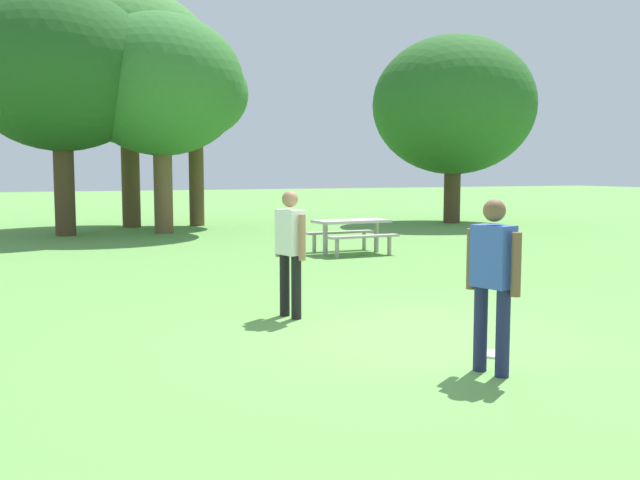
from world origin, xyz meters
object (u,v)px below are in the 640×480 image
(tree_back_left, at_px, (454,106))
(tree_far_right, at_px, (161,86))
(frisbee, at_px, (495,354))
(tree_broad_center, at_px, (128,68))
(tree_tall_left, at_px, (60,71))
(tree_slender_mid, at_px, (195,95))
(picnic_table_near, at_px, (351,229))
(person_thrower, at_px, (290,245))
(person_catcher, at_px, (493,274))

(tree_back_left, bearing_deg, tree_far_right, 179.84)
(frisbee, height_order, tree_far_right, tree_far_right)
(frisbee, height_order, tree_broad_center, tree_broad_center)
(tree_tall_left, height_order, tree_slender_mid, tree_tall_left)
(picnic_table_near, xyz_separation_m, tree_slender_mid, (-1.18, 9.48, 3.86))
(tree_far_right, xyz_separation_m, tree_slender_mid, (1.64, 2.45, 0.03))
(person_thrower, relative_size, tree_far_right, 0.25)
(tree_tall_left, height_order, tree_broad_center, tree_broad_center)
(frisbee, distance_m, tree_tall_left, 16.98)
(tree_tall_left, height_order, tree_far_right, tree_tall_left)
(person_thrower, relative_size, tree_tall_left, 0.23)
(tree_broad_center, xyz_separation_m, tree_back_left, (10.89, -2.68, -1.04))
(tree_broad_center, xyz_separation_m, tree_slender_mid, (2.16, -0.20, -0.81))
(tree_broad_center, bearing_deg, tree_back_left, -13.85)
(tree_broad_center, xyz_separation_m, tree_far_right, (0.52, -2.66, -0.83))
(person_catcher, xyz_separation_m, tree_back_left, (10.66, 16.19, 3.24))
(frisbee, relative_size, tree_far_right, 0.05)
(tree_slender_mid, bearing_deg, picnic_table_near, -82.89)
(person_catcher, relative_size, frisbee, 5.49)
(picnic_table_near, relative_size, tree_far_right, 0.27)
(person_thrower, height_order, tree_broad_center, tree_broad_center)
(picnic_table_near, xyz_separation_m, tree_back_left, (7.54, 7.00, 3.62))
(person_thrower, bearing_deg, tree_tall_left, 97.28)
(picnic_table_near, xyz_separation_m, tree_tall_left, (-5.61, 7.38, 4.15))
(person_thrower, xyz_separation_m, person_catcher, (0.77, -3.15, 0.00))
(frisbee, height_order, tree_tall_left, tree_tall_left)
(frisbee, bearing_deg, picnic_table_near, 72.88)
(tree_tall_left, relative_size, tree_slender_mid, 1.17)
(tree_tall_left, xyz_separation_m, tree_far_right, (2.78, -0.35, -0.32))
(person_thrower, relative_size, picnic_table_near, 0.94)
(person_thrower, relative_size, person_catcher, 1.00)
(person_thrower, height_order, tree_far_right, tree_far_right)
(picnic_table_near, relative_size, tree_broad_center, 0.22)
(person_thrower, distance_m, picnic_table_near, 7.19)
(tree_far_right, bearing_deg, tree_tall_left, 172.87)
(tree_slender_mid, distance_m, tree_back_left, 9.07)
(frisbee, distance_m, tree_back_left, 19.16)
(frisbee, height_order, picnic_table_near, picnic_table_near)
(picnic_table_near, distance_m, tree_back_left, 10.91)
(tree_tall_left, bearing_deg, picnic_table_near, -52.77)
(picnic_table_near, xyz_separation_m, tree_broad_center, (-3.35, 9.68, 4.66))
(tree_back_left, bearing_deg, frisbee, -123.08)
(person_catcher, xyz_separation_m, frisbee, (0.45, 0.52, -0.93))
(person_thrower, relative_size, frisbee, 5.49)
(person_catcher, relative_size, tree_back_left, 0.25)
(tree_broad_center, distance_m, tree_far_right, 2.83)
(tree_back_left, bearing_deg, picnic_table_near, -137.12)
(tree_broad_center, distance_m, tree_back_left, 11.26)
(frisbee, xyz_separation_m, tree_far_right, (-0.15, 15.70, 4.38))
(tree_far_right, distance_m, tree_slender_mid, 2.95)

